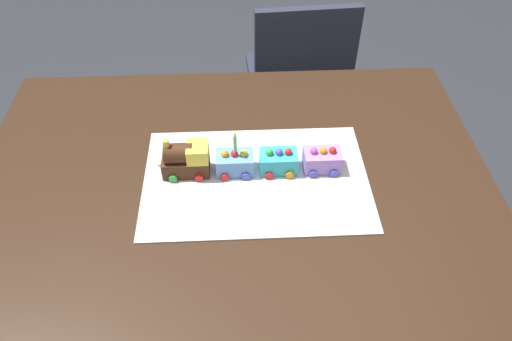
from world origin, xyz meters
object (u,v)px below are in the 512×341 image
at_px(chair, 298,80).
at_px(cake_car_flatbed_lavender, 322,160).
at_px(cake_car_hopper_sky_blue, 235,163).
at_px(dining_table, 234,203).
at_px(birthday_candle, 235,142).
at_px(cake_car_caboose_turquoise, 279,161).
at_px(cake_locomotive, 186,159).

bearing_deg(chair, cake_car_flatbed_lavender, 83.32).
relative_size(chair, cake_car_hopper_sky_blue, 8.60).
distance_m(dining_table, birthday_candle, 0.22).
relative_size(cake_car_hopper_sky_blue, cake_car_caboose_turquoise, 1.00).
bearing_deg(chair, cake_car_caboose_turquoise, 75.12).
distance_m(dining_table, chair, 0.89).
xyz_separation_m(dining_table, cake_car_flatbed_lavender, (0.24, 0.02, 0.14)).
distance_m(cake_car_flatbed_lavender, birthday_candle, 0.24).
relative_size(cake_car_flatbed_lavender, birthday_candle, 1.55).
height_order(cake_car_flatbed_lavender, birthday_candle, birthday_candle).
distance_m(cake_locomotive, cake_car_caboose_turquoise, 0.25).
distance_m(dining_table, cake_car_hopper_sky_blue, 0.14).
distance_m(chair, cake_car_hopper_sky_blue, 0.91).
bearing_deg(cake_car_caboose_turquoise, cake_car_hopper_sky_blue, 180.00).
xyz_separation_m(dining_table, cake_car_caboose_turquoise, (0.12, 0.02, 0.14)).
xyz_separation_m(chair, cake_car_hopper_sky_blue, (-0.28, -0.81, 0.30)).
xyz_separation_m(cake_car_hopper_sky_blue, cake_car_flatbed_lavender, (0.24, 0.00, 0.00)).
distance_m(cake_car_hopper_sky_blue, cake_car_flatbed_lavender, 0.24).
distance_m(cake_car_hopper_sky_blue, birthday_candle, 0.07).
height_order(cake_locomotive, cake_car_hopper_sky_blue, cake_locomotive).
relative_size(chair, birthday_candle, 13.32).
xyz_separation_m(chair, cake_car_flatbed_lavender, (-0.04, -0.81, 0.30)).
height_order(dining_table, birthday_candle, birthday_candle).
xyz_separation_m(dining_table, cake_locomotive, (-0.12, 0.02, 0.16)).
height_order(cake_car_hopper_sky_blue, birthday_candle, birthday_candle).
distance_m(cake_car_caboose_turquoise, birthday_candle, 0.14).
bearing_deg(cake_locomotive, birthday_candle, 0.00).
relative_size(dining_table, birthday_candle, 21.69).
distance_m(cake_locomotive, cake_car_flatbed_lavender, 0.37).
bearing_deg(cake_car_hopper_sky_blue, cake_locomotive, -180.00).
bearing_deg(cake_car_caboose_turquoise, dining_table, -170.21).
xyz_separation_m(chair, birthday_candle, (-0.27, -0.81, 0.37)).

